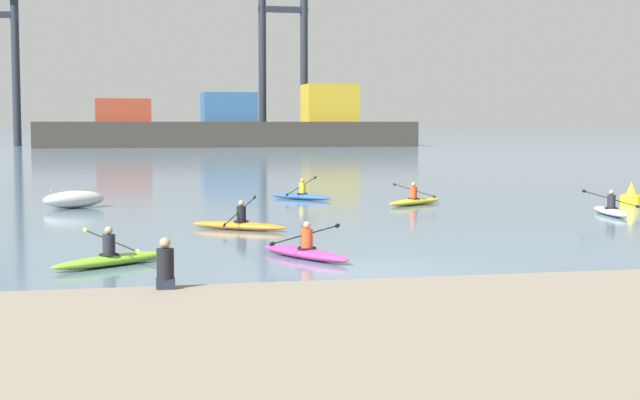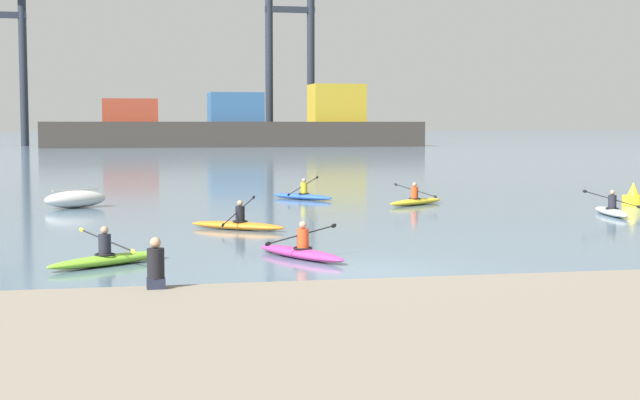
# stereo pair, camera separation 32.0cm
# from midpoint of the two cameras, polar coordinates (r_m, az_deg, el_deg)

# --- Properties ---
(ground_plane) EXTENTS (800.00, 800.00, 0.00)m
(ground_plane) POSITION_cam_midpoint_polar(r_m,az_deg,el_deg) (22.29, 2.69, -4.25)
(ground_plane) COLOR slate
(container_barge) EXTENTS (54.25, 9.12, 9.07)m
(container_barge) POSITION_cam_midpoint_polar(r_m,az_deg,el_deg) (139.88, -5.19, 4.32)
(container_barge) COLOR #38332D
(container_barge) RESTS_ON ground
(gantry_crane_west_mid) EXTENTS (7.80, 14.68, 35.32)m
(gantry_crane_west_mid) POSITION_cam_midpoint_polar(r_m,az_deg,el_deg) (151.81, -2.24, 9.65)
(gantry_crane_west_mid) COLOR #232833
(gantry_crane_west_mid) RESTS_ON ground
(capsized_dinghy) EXTENTS (2.81, 2.18, 0.76)m
(capsized_dinghy) POSITION_cam_midpoint_polar(r_m,az_deg,el_deg) (40.06, -14.57, 0.04)
(capsized_dinghy) COLOR beige
(capsized_dinghy) RESTS_ON ground
(channel_buoy) EXTENTS (0.90, 0.90, 1.00)m
(channel_buoy) POSITION_cam_midpoint_polar(r_m,az_deg,el_deg) (41.67, 17.72, 0.15)
(channel_buoy) COLOR yellow
(channel_buoy) RESTS_ON ground
(kayak_blue) EXTENTS (2.63, 3.00, 1.03)m
(kayak_blue) POSITION_cam_midpoint_polar(r_m,az_deg,el_deg) (43.11, -1.35, 0.26)
(kayak_blue) COLOR #2856B2
(kayak_blue) RESTS_ON ground
(kayak_yellow) EXTENTS (3.12, 2.46, 0.95)m
(kayak_yellow) POSITION_cam_midpoint_polar(r_m,az_deg,el_deg) (40.45, 5.40, -0.04)
(kayak_yellow) COLOR yellow
(kayak_yellow) RESTS_ON ground
(kayak_magenta) EXTENTS (2.07, 3.31, 0.95)m
(kayak_magenta) POSITION_cam_midpoint_polar(r_m,az_deg,el_deg) (24.39, -1.29, -3.07)
(kayak_magenta) COLOR #C13384
(kayak_magenta) RESTS_ON ground
(kayak_white) EXTENTS (2.19, 3.45, 0.98)m
(kayak_white) POSITION_cam_midpoint_polar(r_m,az_deg,el_deg) (37.33, 16.56, -0.60)
(kayak_white) COLOR silver
(kayak_white) RESTS_ON ground
(kayak_lime) EXTENTS (3.09, 2.50, 0.95)m
(kayak_lime) POSITION_cam_midpoint_polar(r_m,az_deg,el_deg) (23.72, -12.56, -3.39)
(kayak_lime) COLOR #7ABC2D
(kayak_lime) RESTS_ON ground
(kayak_orange) EXTENTS (3.08, 2.52, 1.06)m
(kayak_orange) POSITION_cam_midpoint_polar(r_m,az_deg,el_deg) (31.00, -5.11, -1.45)
(kayak_orange) COLOR orange
(kayak_orange) RESTS_ON ground
(seated_onlooker) EXTENTS (0.32, 0.30, 0.90)m
(seated_onlooker) POSITION_cam_midpoint_polar(r_m,az_deg,el_deg) (16.92, -9.67, -3.87)
(seated_onlooker) COLOR #23283D
(seated_onlooker) RESTS_ON stone_quay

